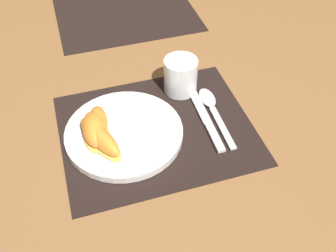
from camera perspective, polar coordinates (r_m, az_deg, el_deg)
ground_plane at (r=0.84m, az=-1.65°, el=-0.56°), size 3.00×3.00×0.00m
placemat at (r=0.84m, az=-1.66°, el=-0.47°), size 0.40×0.33×0.00m
placemat_far at (r=1.23m, az=-6.17°, el=16.09°), size 0.40×0.33×0.00m
plate at (r=0.82m, az=-6.42°, el=-0.93°), size 0.25×0.25×0.02m
juice_glass at (r=0.91m, az=1.82°, el=7.07°), size 0.08×0.08×0.08m
knife at (r=0.86m, az=5.53°, el=0.96°), size 0.02×0.20×0.01m
spoon at (r=0.89m, az=6.27°, el=3.02°), size 0.04×0.19×0.01m
fork at (r=0.82m, az=-5.70°, el=-0.17°), size 0.18×0.09×0.00m
citrus_wedge_0 at (r=0.81m, az=-10.19°, el=0.19°), size 0.06×0.11×0.04m
citrus_wedge_1 at (r=0.80m, az=-10.56°, el=-0.64°), size 0.06×0.10×0.04m
citrus_wedge_2 at (r=0.78m, az=-9.87°, el=-1.71°), size 0.09×0.13×0.04m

